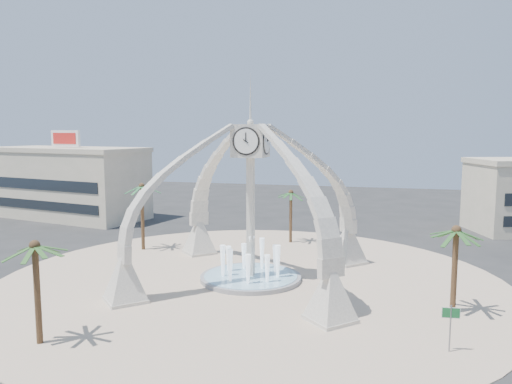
% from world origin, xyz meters
% --- Properties ---
extents(ground, '(140.00, 140.00, 0.00)m').
position_xyz_m(ground, '(0.00, 0.00, 0.00)').
color(ground, '#282828').
rests_on(ground, ground).
extents(plaza, '(40.00, 40.00, 0.06)m').
position_xyz_m(plaza, '(0.00, 0.00, 0.03)').
color(plaza, tan).
rests_on(plaza, ground).
extents(clock_tower, '(17.94, 17.94, 16.30)m').
position_xyz_m(clock_tower, '(-0.00, -0.00, 6.49)').
color(clock_tower, silver).
rests_on(clock_tower, ground).
extents(fountain, '(8.00, 8.00, 3.62)m').
position_xyz_m(fountain, '(0.00, 0.00, 0.29)').
color(fountain, '#949496').
rests_on(fountain, ground).
extents(building_nw, '(23.75, 13.73, 11.90)m').
position_xyz_m(building_nw, '(-32.00, 22.00, 4.83)').
color(building_nw, beige).
rests_on(building_nw, ground).
extents(palm_east, '(3.96, 3.96, 6.25)m').
position_xyz_m(palm_east, '(14.62, -3.63, 5.44)').
color(palm_east, brown).
rests_on(palm_east, ground).
extents(palm_west, '(4.74, 4.74, 7.12)m').
position_xyz_m(palm_west, '(-13.09, 7.19, 6.32)').
color(palm_west, brown).
rests_on(palm_west, ground).
extents(palm_north, '(3.82, 3.82, 6.04)m').
position_xyz_m(palm_north, '(0.55, 14.09, 5.31)').
color(palm_north, brown).
rests_on(palm_north, ground).
extents(palm_south, '(3.83, 3.83, 6.31)m').
position_xyz_m(palm_south, '(-8.25, -14.45, 5.52)').
color(palm_south, brown).
rests_on(palm_south, ground).
extents(street_sign, '(0.97, 0.15, 2.64)m').
position_xyz_m(street_sign, '(13.72, -9.85, 1.89)').
color(street_sign, slate).
rests_on(street_sign, ground).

